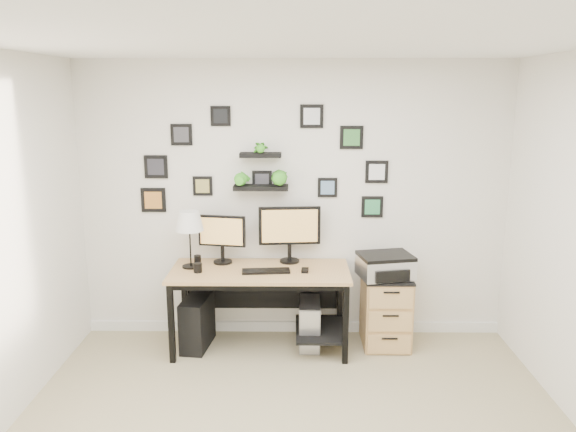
{
  "coord_description": "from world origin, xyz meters",
  "views": [
    {
      "loc": [
        0.0,
        -3.16,
        2.32
      ],
      "look_at": [
        -0.05,
        1.83,
        1.2
      ],
      "focal_mm": 35.0,
      "sensor_mm": 36.0,
      "label": 1
    }
  ],
  "objects_px": {
    "printer": "(385,266)",
    "file_cabinet": "(386,310)",
    "mug": "(198,268)",
    "pc_tower_grey": "(310,324)",
    "table_lamp": "(189,222)",
    "desk": "(264,282)",
    "monitor_left": "(222,236)",
    "pc_tower_black": "(197,322)",
    "monitor_right": "(290,230)"
  },
  "relations": [
    {
      "from": "mug",
      "to": "printer",
      "type": "distance_m",
      "value": 1.68
    },
    {
      "from": "monitor_left",
      "to": "mug",
      "type": "distance_m",
      "value": 0.4
    },
    {
      "from": "desk",
      "to": "mug",
      "type": "relative_size",
      "value": 18.97
    },
    {
      "from": "pc_tower_grey",
      "to": "file_cabinet",
      "type": "distance_m",
      "value": 0.72
    },
    {
      "from": "table_lamp",
      "to": "mug",
      "type": "height_order",
      "value": "table_lamp"
    },
    {
      "from": "monitor_left",
      "to": "table_lamp",
      "type": "distance_m",
      "value": 0.34
    },
    {
      "from": "monitor_left",
      "to": "file_cabinet",
      "type": "xyz_separation_m",
      "value": [
        1.52,
        -0.1,
        -0.68
      ]
    },
    {
      "from": "desk",
      "to": "table_lamp",
      "type": "height_order",
      "value": "table_lamp"
    },
    {
      "from": "table_lamp",
      "to": "file_cabinet",
      "type": "relative_size",
      "value": 0.78
    },
    {
      "from": "mug",
      "to": "file_cabinet",
      "type": "height_order",
      "value": "mug"
    },
    {
      "from": "table_lamp",
      "to": "file_cabinet",
      "type": "xyz_separation_m",
      "value": [
        1.79,
        0.02,
        -0.83
      ]
    },
    {
      "from": "desk",
      "to": "file_cabinet",
      "type": "relative_size",
      "value": 2.39
    },
    {
      "from": "monitor_right",
      "to": "mug",
      "type": "xyz_separation_m",
      "value": [
        -0.81,
        -0.31,
        -0.27
      ]
    },
    {
      "from": "printer",
      "to": "pc_tower_grey",
      "type": "bearing_deg",
      "value": -179.63
    },
    {
      "from": "monitor_right",
      "to": "pc_tower_grey",
      "type": "xyz_separation_m",
      "value": [
        0.19,
        -0.18,
        -0.85
      ]
    },
    {
      "from": "pc_tower_black",
      "to": "pc_tower_grey",
      "type": "relative_size",
      "value": 1.08
    },
    {
      "from": "table_lamp",
      "to": "pc_tower_grey",
      "type": "bearing_deg",
      "value": -1.22
    },
    {
      "from": "table_lamp",
      "to": "file_cabinet",
      "type": "bearing_deg",
      "value": 0.78
    },
    {
      "from": "desk",
      "to": "pc_tower_grey",
      "type": "bearing_deg",
      "value": 1.5
    },
    {
      "from": "monitor_left",
      "to": "printer",
      "type": "relative_size",
      "value": 0.86
    },
    {
      "from": "pc_tower_grey",
      "to": "desk",
      "type": "bearing_deg",
      "value": -178.5
    },
    {
      "from": "table_lamp",
      "to": "pc_tower_grey",
      "type": "height_order",
      "value": "table_lamp"
    },
    {
      "from": "monitor_left",
      "to": "monitor_right",
      "type": "xyz_separation_m",
      "value": [
        0.62,
        0.04,
        0.05
      ]
    },
    {
      "from": "desk",
      "to": "pc_tower_grey",
      "type": "xyz_separation_m",
      "value": [
        0.42,
        0.01,
        -0.41
      ]
    },
    {
      "from": "monitor_right",
      "to": "mug",
      "type": "relative_size",
      "value": 6.77
    },
    {
      "from": "mug",
      "to": "monitor_right",
      "type": "bearing_deg",
      "value": 20.84
    },
    {
      "from": "file_cabinet",
      "to": "monitor_left",
      "type": "bearing_deg",
      "value": 176.16
    },
    {
      "from": "pc_tower_grey",
      "to": "printer",
      "type": "height_order",
      "value": "printer"
    },
    {
      "from": "desk",
      "to": "monitor_right",
      "type": "bearing_deg",
      "value": 40.58
    },
    {
      "from": "file_cabinet",
      "to": "table_lamp",
      "type": "bearing_deg",
      "value": -179.22
    },
    {
      "from": "table_lamp",
      "to": "file_cabinet",
      "type": "distance_m",
      "value": 1.97
    },
    {
      "from": "desk",
      "to": "mug",
      "type": "bearing_deg",
      "value": -169.08
    },
    {
      "from": "desk",
      "to": "monitor_left",
      "type": "relative_size",
      "value": 3.53
    },
    {
      "from": "monitor_right",
      "to": "table_lamp",
      "type": "xyz_separation_m",
      "value": [
        -0.9,
        -0.16,
        0.1
      ]
    },
    {
      "from": "monitor_left",
      "to": "monitor_right",
      "type": "relative_size",
      "value": 0.79
    },
    {
      "from": "pc_tower_grey",
      "to": "printer",
      "type": "relative_size",
      "value": 0.83
    },
    {
      "from": "pc_tower_black",
      "to": "pc_tower_grey",
      "type": "xyz_separation_m",
      "value": [
        1.04,
        0.03,
        -0.02
      ]
    },
    {
      "from": "file_cabinet",
      "to": "printer",
      "type": "bearing_deg",
      "value": -121.15
    },
    {
      "from": "mug",
      "to": "pc_tower_black",
      "type": "bearing_deg",
      "value": 113.06
    },
    {
      "from": "monitor_left",
      "to": "pc_tower_black",
      "type": "height_order",
      "value": "monitor_left"
    },
    {
      "from": "pc_tower_grey",
      "to": "monitor_right",
      "type": "bearing_deg",
      "value": 135.36
    },
    {
      "from": "mug",
      "to": "pc_tower_grey",
      "type": "relative_size",
      "value": 0.19
    },
    {
      "from": "printer",
      "to": "file_cabinet",
      "type": "bearing_deg",
      "value": 58.85
    },
    {
      "from": "monitor_right",
      "to": "file_cabinet",
      "type": "relative_size",
      "value": 0.85
    },
    {
      "from": "printer",
      "to": "pc_tower_black",
      "type": "bearing_deg",
      "value": -178.92
    },
    {
      "from": "table_lamp",
      "to": "pc_tower_grey",
      "type": "xyz_separation_m",
      "value": [
        1.08,
        -0.02,
        -0.95
      ]
    },
    {
      "from": "monitor_right",
      "to": "pc_tower_grey",
      "type": "height_order",
      "value": "monitor_right"
    },
    {
      "from": "desk",
      "to": "pc_tower_black",
      "type": "relative_size",
      "value": 3.38
    },
    {
      "from": "desk",
      "to": "printer",
      "type": "relative_size",
      "value": 3.05
    },
    {
      "from": "mug",
      "to": "file_cabinet",
      "type": "relative_size",
      "value": 0.13
    }
  ]
}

